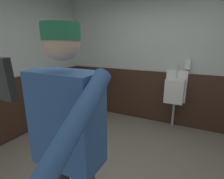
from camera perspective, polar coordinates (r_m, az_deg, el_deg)
ground_plane at (r=2.53m, az=4.70°, el=-26.76°), size 4.92×4.33×0.04m
wall_back at (r=3.76m, az=16.40°, el=9.28°), size 4.92×0.12×2.66m
wall_left at (r=3.41m, az=-32.11°, el=7.09°), size 0.12×4.33×2.66m
wainscot_band_back at (r=3.84m, az=15.34°, el=-2.50°), size 4.32×0.03×1.09m
wainscot_band_left at (r=3.51m, az=-29.70°, el=-5.64°), size 0.03×3.73×1.09m
urinal_solo at (r=3.60m, az=19.75°, el=-0.16°), size 0.40×0.34×1.24m
person at (r=1.22m, az=-14.14°, el=-16.36°), size 0.66×0.60×1.77m
cell_phone at (r=0.52m, az=-31.72°, el=2.86°), size 0.06×0.03×0.11m
trash_bin at (r=4.05m, az=-13.61°, el=-5.49°), size 0.38×0.38×0.55m
soap_dispenser at (r=3.61m, az=23.40°, el=7.49°), size 0.10×0.07×0.18m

